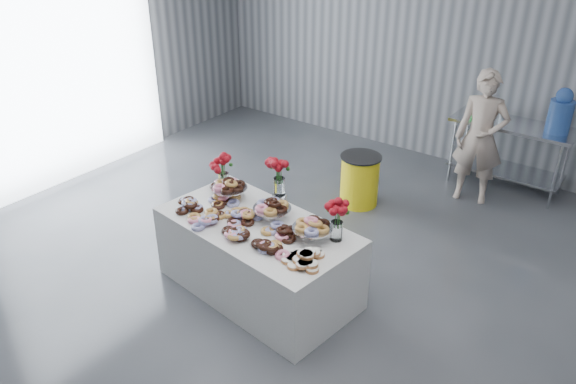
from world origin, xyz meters
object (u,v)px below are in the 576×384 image
(display_table, at_px, (258,257))
(prep_table, at_px, (510,144))
(trash_barrel, at_px, (360,180))
(person, at_px, (481,138))
(water_jug, at_px, (561,113))

(display_table, distance_m, prep_table, 3.84)
(trash_barrel, bearing_deg, person, 41.81)
(trash_barrel, bearing_deg, prep_table, 49.38)
(water_jug, relative_size, person, 0.33)
(person, bearing_deg, trash_barrel, -150.47)
(prep_table, xyz_separation_m, water_jug, (0.50, -0.00, 0.53))
(water_jug, bearing_deg, prep_table, 180.00)
(prep_table, height_order, trash_barrel, prep_table)
(display_table, relative_size, prep_table, 1.27)
(person, relative_size, trash_barrel, 2.57)
(display_table, distance_m, person, 3.27)
(person, bearing_deg, prep_table, 55.93)
(prep_table, distance_m, water_jug, 0.73)
(display_table, height_order, water_jug, water_jug)
(prep_table, height_order, person, person)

